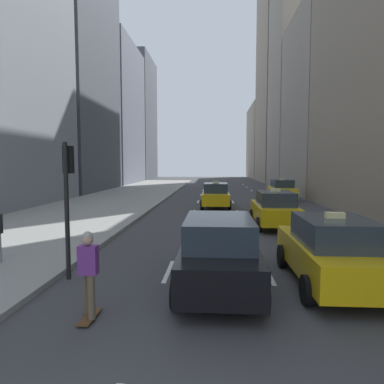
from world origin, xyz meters
name	(u,v)px	position (x,y,z in m)	size (l,w,h in m)	color
sidewalk_left	(119,199)	(-7.00, 27.00, 0.07)	(8.00, 66.00, 0.15)	gray
lane_markings	(235,207)	(2.60, 23.00, 0.01)	(5.72, 56.00, 0.01)	white
building_row_left	(66,67)	(-14.00, 33.40, 12.85)	(6.00, 73.16, 29.82)	#4C515B
building_row_right	(310,59)	(12.00, 39.52, 15.07)	(6.00, 85.95, 37.70)	slate
taxi_lead	(216,195)	(1.20, 22.28, 0.88)	(2.02, 4.40, 1.87)	yellow
taxi_second	(331,250)	(4.00, 7.17, 0.88)	(2.02, 4.40, 1.87)	yellow
taxi_third	(282,190)	(6.80, 27.86, 0.88)	(2.02, 4.40, 1.87)	yellow
taxi_fourth	(274,209)	(4.00, 15.18, 0.88)	(2.02, 4.40, 1.87)	yellow
sedan_black_near	(219,251)	(1.20, 6.87, 0.90)	(2.02, 4.71, 1.76)	black
skateboarder	(88,271)	(-1.35, 4.92, 0.96)	(0.36, 0.80, 1.75)	brown
traffic_light_pole	(68,188)	(-2.75, 7.27, 2.41)	(0.24, 0.42, 3.60)	black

